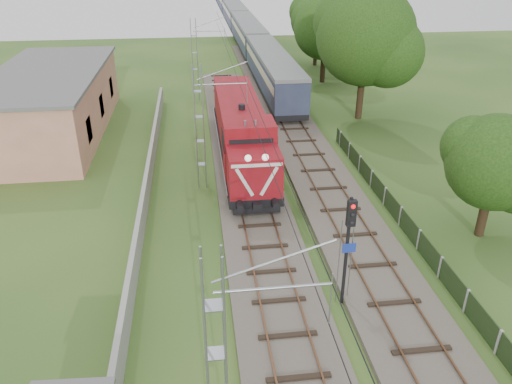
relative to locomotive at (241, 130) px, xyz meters
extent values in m
plane|color=#294B1C|center=(0.00, -16.03, -2.35)|extent=(140.00, 140.00, 0.00)
cube|color=#6B6054|center=(0.00, -9.03, -2.20)|extent=(4.20, 70.00, 0.30)
cube|color=black|center=(0.00, -9.03, -2.00)|extent=(2.40, 70.00, 0.10)
cube|color=brown|center=(-0.85, -9.03, -1.92)|extent=(0.08, 70.00, 0.05)
cube|color=brown|center=(0.85, -9.03, -1.92)|extent=(0.08, 70.00, 0.05)
cube|color=#6B6054|center=(5.00, 3.97, -2.20)|extent=(4.20, 80.00, 0.30)
cube|color=black|center=(5.00, 3.97, -2.00)|extent=(2.40, 80.00, 0.10)
cube|color=brown|center=(4.15, 3.97, -1.92)|extent=(0.08, 80.00, 0.05)
cube|color=brown|center=(5.85, 3.97, -1.92)|extent=(0.08, 80.00, 0.05)
cylinder|color=gray|center=(-1.50, -24.03, 4.45)|extent=(3.00, 0.08, 0.08)
cylinder|color=gray|center=(-1.50, -4.03, 4.45)|extent=(3.00, 0.08, 0.08)
cylinder|color=gray|center=(-1.50, 15.97, 4.45)|extent=(3.00, 0.08, 0.08)
cylinder|color=black|center=(0.00, -4.03, 3.15)|extent=(0.03, 70.00, 0.03)
cylinder|color=black|center=(0.00, -4.03, 4.45)|extent=(0.03, 70.00, 0.03)
cube|color=#9E9E99|center=(-6.50, -4.03, -1.60)|extent=(0.25, 40.00, 1.50)
cube|color=tan|center=(-15.00, 7.97, 0.15)|extent=(8.00, 20.00, 5.00)
cube|color=#606060|center=(-15.00, 7.97, 2.75)|extent=(8.40, 20.40, 0.25)
cube|color=black|center=(-11.05, 1.97, -0.15)|extent=(0.10, 1.60, 1.80)
cube|color=black|center=(-11.05, 7.97, -0.15)|extent=(0.10, 1.60, 1.80)
cube|color=black|center=(-11.05, 13.97, -0.15)|extent=(0.10, 1.60, 1.80)
cube|color=black|center=(8.00, -13.03, -1.75)|extent=(0.05, 32.00, 1.15)
cube|color=#9E9E99|center=(8.00, 1.97, -1.75)|extent=(0.12, 0.12, 1.20)
cube|color=black|center=(0.00, 0.13, -1.32)|extent=(3.18, 18.02, 0.53)
cube|color=black|center=(0.00, -5.70, -1.63)|extent=(2.33, 3.82, 0.53)
cube|color=black|center=(0.00, 5.96, -1.63)|extent=(2.33, 3.82, 0.53)
cube|color=black|center=(0.00, -8.77, -1.74)|extent=(2.76, 0.27, 0.37)
cube|color=maroon|center=(0.00, -7.56, 0.17)|extent=(3.07, 2.65, 2.44)
sphere|color=white|center=(-0.48, -8.83, 1.55)|extent=(0.38, 0.38, 0.38)
sphere|color=white|center=(0.48, -8.83, 1.55)|extent=(0.38, 0.38, 0.38)
cube|color=silver|center=(-0.69, -8.90, 0.11)|extent=(1.06, 0.06, 1.77)
cube|color=silver|center=(0.69, -8.90, 0.11)|extent=(1.06, 0.06, 1.77)
cube|color=silver|center=(0.00, -8.90, 1.12)|extent=(2.86, 0.06, 0.19)
cube|color=maroon|center=(0.00, -4.96, 0.64)|extent=(3.18, 2.54, 3.39)
cube|color=black|center=(0.00, -6.25, 1.17)|extent=(2.65, 0.06, 0.95)
cube|color=maroon|center=(0.00, 2.73, 0.33)|extent=(2.97, 12.83, 2.76)
cylinder|color=black|center=(0.00, -0.51, 1.86)|extent=(0.47, 0.47, 0.42)
cylinder|color=gray|center=(-0.32, -5.81, 2.50)|extent=(0.13, 0.13, 0.37)
cylinder|color=gray|center=(0.32, -5.81, 2.50)|extent=(0.13, 0.13, 0.37)
cube|color=black|center=(5.00, 17.74, -1.44)|extent=(2.96, 22.46, 0.51)
cube|color=#313A52|center=(5.00, 17.74, 0.19)|extent=(3.06, 22.46, 2.76)
cube|color=beige|center=(5.00, 17.74, 0.70)|extent=(3.10, 21.56, 0.77)
cube|color=slate|center=(5.00, 17.74, 1.73)|extent=(3.11, 22.46, 0.36)
cube|color=black|center=(5.00, 41.22, -1.44)|extent=(2.96, 22.46, 0.51)
cube|color=#313A52|center=(5.00, 41.22, 0.19)|extent=(3.06, 22.46, 2.76)
cube|color=beige|center=(5.00, 41.22, 0.70)|extent=(3.10, 21.56, 0.77)
cube|color=slate|center=(5.00, 41.22, 1.73)|extent=(3.11, 22.46, 0.36)
cube|color=black|center=(5.00, 64.71, -1.44)|extent=(2.96, 22.46, 0.51)
cube|color=#313A52|center=(5.00, 64.71, 0.19)|extent=(3.06, 22.46, 2.76)
cube|color=beige|center=(5.00, 64.71, 0.70)|extent=(3.10, 21.56, 0.77)
cube|color=slate|center=(5.00, 64.71, 1.73)|extent=(3.11, 22.46, 0.36)
cube|color=black|center=(5.00, 88.19, -1.44)|extent=(2.96, 22.46, 0.51)
cube|color=#313A52|center=(5.00, 88.19, 0.19)|extent=(3.06, 22.46, 2.76)
cylinder|color=black|center=(2.86, -16.72, 0.30)|extent=(0.15, 0.15, 5.30)
cube|color=black|center=(2.86, -16.88, 2.32)|extent=(0.38, 0.25, 1.17)
sphere|color=red|center=(2.86, -17.00, 2.69)|extent=(0.19, 0.19, 0.19)
sphere|color=black|center=(2.86, -17.00, 2.32)|extent=(0.19, 0.19, 0.19)
sphere|color=black|center=(2.86, -17.00, 1.95)|extent=(0.19, 0.19, 0.19)
cube|color=#192F98|center=(2.91, -16.84, 0.62)|extent=(0.59, 0.08, 0.42)
cylinder|color=#3A2918|center=(11.98, -12.03, -0.81)|extent=(0.50, 0.50, 3.09)
sphere|color=#16350E|center=(11.98, -12.03, 2.00)|extent=(5.05, 5.05, 5.05)
sphere|color=#16350E|center=(11.10, -11.15, 2.56)|extent=(3.28, 3.28, 3.28)
cylinder|color=#3A2918|center=(11.57, 8.53, 0.24)|extent=(0.60, 0.60, 5.17)
sphere|color=#16350E|center=(11.57, 8.53, 4.94)|extent=(8.47, 8.47, 8.47)
sphere|color=#16350E|center=(13.26, 7.26, 3.76)|extent=(5.93, 5.93, 5.93)
sphere|color=#16350E|center=(10.09, 10.01, 5.88)|extent=(5.50, 5.50, 5.50)
cylinder|color=#3A2918|center=(11.45, 21.80, -0.21)|extent=(0.56, 0.56, 4.28)
sphere|color=#16350E|center=(11.45, 21.80, 3.68)|extent=(7.00, 7.00, 7.00)
sphere|color=#16350E|center=(12.85, 20.75, 2.71)|extent=(4.90, 4.90, 4.90)
sphere|color=#16350E|center=(10.23, 23.03, 4.46)|extent=(4.55, 4.55, 4.55)
cylinder|color=#3A2918|center=(12.61, 30.50, -0.30)|extent=(0.49, 0.49, 4.10)
sphere|color=#16350E|center=(12.61, 30.50, 3.43)|extent=(6.71, 6.71, 6.71)
sphere|color=#16350E|center=(13.96, 29.50, 2.50)|extent=(4.70, 4.70, 4.70)
sphere|color=#16350E|center=(11.44, 31.68, 4.17)|extent=(4.36, 4.36, 4.36)
camera|label=1|loc=(-3.16, -33.90, 12.16)|focal=35.00mm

